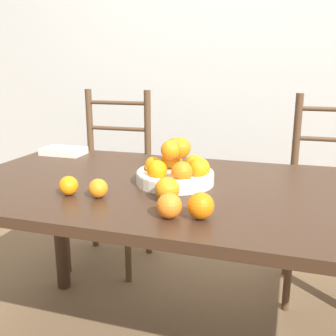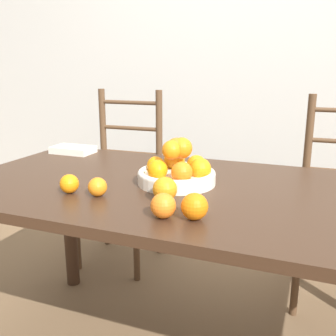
# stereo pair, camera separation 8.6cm
# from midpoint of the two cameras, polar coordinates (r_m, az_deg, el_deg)

# --- Properties ---
(wall_back) EXTENTS (8.00, 0.06, 2.60)m
(wall_back) POSITION_cam_midpoint_polar(r_m,az_deg,el_deg) (2.78, 11.87, 16.96)
(wall_back) COLOR beige
(wall_back) RESTS_ON ground_plane
(dining_table) EXTENTS (1.88, 0.88, 0.76)m
(dining_table) POSITION_cam_midpoint_polar(r_m,az_deg,el_deg) (1.41, 4.03, -6.50)
(dining_table) COLOR #382316
(dining_table) RESTS_ON ground_plane
(fruit_bowl) EXTENTS (0.28, 0.28, 0.17)m
(fruit_bowl) POSITION_cam_midpoint_polar(r_m,az_deg,el_deg) (1.42, -0.57, -0.25)
(fruit_bowl) COLOR silver
(fruit_bowl) RESTS_ON dining_table
(orange_loose_0) EXTENTS (0.08, 0.08, 0.08)m
(orange_loose_0) POSITION_cam_midpoint_polar(r_m,az_deg,el_deg) (1.24, -2.09, -3.11)
(orange_loose_0) COLOR orange
(orange_loose_0) RESTS_ON dining_table
(orange_loose_1) EXTENTS (0.08, 0.08, 0.08)m
(orange_loose_1) POSITION_cam_midpoint_polar(r_m,az_deg,el_deg) (1.10, 2.54, -5.53)
(orange_loose_1) COLOR orange
(orange_loose_1) RESTS_ON dining_table
(orange_loose_2) EXTENTS (0.07, 0.07, 0.07)m
(orange_loose_2) POSITION_cam_midpoint_polar(r_m,az_deg,el_deg) (1.11, -2.05, -5.52)
(orange_loose_2) COLOR orange
(orange_loose_2) RESTS_ON dining_table
(orange_loose_3) EXTENTS (0.06, 0.06, 0.06)m
(orange_loose_3) POSITION_cam_midpoint_polar(r_m,az_deg,el_deg) (1.35, -16.01, -2.50)
(orange_loose_3) COLOR orange
(orange_loose_3) RESTS_ON dining_table
(orange_loose_4) EXTENTS (0.06, 0.06, 0.06)m
(orange_loose_4) POSITION_cam_midpoint_polar(r_m,az_deg,el_deg) (1.30, -11.97, -2.92)
(orange_loose_4) COLOR orange
(orange_loose_4) RESTS_ON dining_table
(chair_left) EXTENTS (0.43, 0.41, 1.04)m
(chair_left) POSITION_cam_midpoint_polar(r_m,az_deg,el_deg) (2.38, -9.32, -2.22)
(chair_left) COLOR #513823
(chair_left) RESTS_ON ground_plane
(chair_right) EXTENTS (0.43, 0.41, 1.04)m
(chair_right) POSITION_cam_midpoint_polar(r_m,az_deg,el_deg) (2.14, 21.57, -4.99)
(chair_right) COLOR #513823
(chair_right) RESTS_ON ground_plane
(book_stack) EXTENTS (0.20, 0.12, 0.03)m
(book_stack) POSITION_cam_midpoint_polar(r_m,az_deg,el_deg) (1.98, -16.13, 2.36)
(book_stack) COLOR silver
(book_stack) RESTS_ON dining_table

